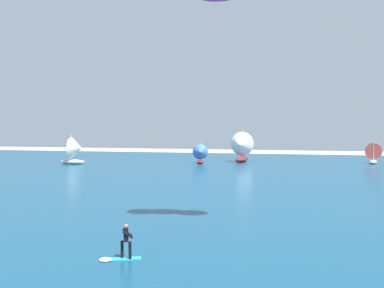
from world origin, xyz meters
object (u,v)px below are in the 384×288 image
at_px(kitesurfer, 122,247).
at_px(sailboat_heeled_over, 200,154).
at_px(sailboat_trailing, 76,150).
at_px(sailboat_outermost, 374,153).
at_px(sailboat_far_right, 241,147).

distance_m(kitesurfer, sailboat_heeled_over, 52.70).
xyz_separation_m(sailboat_trailing, sailboat_outermost, (46.18, 12.52, -0.49)).
xyz_separation_m(sailboat_far_right, sailboat_outermost, (21.29, 2.61, -0.90)).
height_order(kitesurfer, sailboat_heeled_over, sailboat_heeled_over).
xyz_separation_m(kitesurfer, sailboat_trailing, (-26.59, 46.37, 1.59)).
height_order(sailboat_trailing, sailboat_far_right, sailboat_far_right).
bearing_deg(sailboat_far_right, sailboat_outermost, 6.99).
bearing_deg(sailboat_outermost, sailboat_heeled_over, -166.07).
bearing_deg(kitesurfer, sailboat_far_right, 91.73).
height_order(sailboat_far_right, sailboat_heeled_over, sailboat_far_right).
xyz_separation_m(kitesurfer, sailboat_heeled_over, (-7.69, 52.13, 1.01)).
relative_size(sailboat_heeled_over, sailboat_outermost, 0.95).
relative_size(sailboat_trailing, sailboat_heeled_over, 1.36).
xyz_separation_m(sailboat_trailing, sailboat_far_right, (24.89, 9.91, 0.40)).
height_order(sailboat_far_right, sailboat_outermost, sailboat_far_right).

